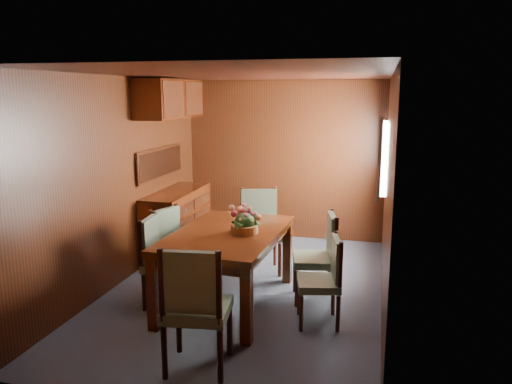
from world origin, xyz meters
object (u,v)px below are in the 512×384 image
(chair_right_near, at_px, (326,275))
(dining_table, at_px, (227,242))
(flower_centerpiece, at_px, (245,219))
(chair_left_near, at_px, (160,256))
(sideboard, at_px, (177,223))
(chair_head, at_px, (195,302))

(chair_right_near, bearing_deg, dining_table, 66.27)
(dining_table, height_order, flower_centerpiece, flower_centerpiece)
(chair_left_near, bearing_deg, chair_right_near, 83.40)
(sideboard, xyz_separation_m, dining_table, (1.16, -1.40, 0.23))
(chair_left_near, bearing_deg, chair_head, 30.19)
(sideboard, relative_size, chair_left_near, 1.46)
(chair_left_near, bearing_deg, dining_table, 99.19)
(sideboard, height_order, chair_left_near, chair_left_near)
(sideboard, bearing_deg, flower_centerpiece, -46.20)
(sideboard, height_order, dining_table, sideboard)
(flower_centerpiece, bearing_deg, chair_head, -91.79)
(chair_right_near, xyz_separation_m, flower_centerpiece, (-0.86, 0.20, 0.45))
(sideboard, distance_m, dining_table, 1.83)
(dining_table, distance_m, chair_left_near, 0.72)
(dining_table, bearing_deg, sideboard, 132.46)
(dining_table, xyz_separation_m, flower_centerpiece, (0.19, -0.01, 0.26))
(dining_table, xyz_separation_m, chair_left_near, (-0.69, -0.18, -0.15))
(chair_head, xyz_separation_m, flower_centerpiece, (0.04, 1.33, 0.34))
(chair_left_near, height_order, chair_head, chair_head)
(chair_head, height_order, flower_centerpiece, flower_centerpiece)
(chair_left_near, relative_size, chair_head, 0.89)
(sideboard, xyz_separation_m, chair_head, (1.31, -2.74, 0.15))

